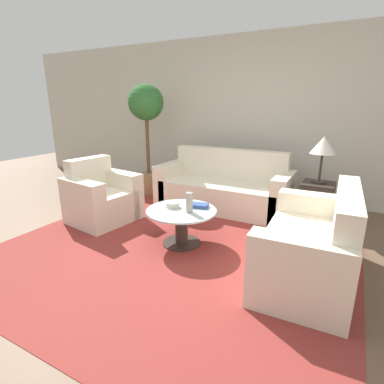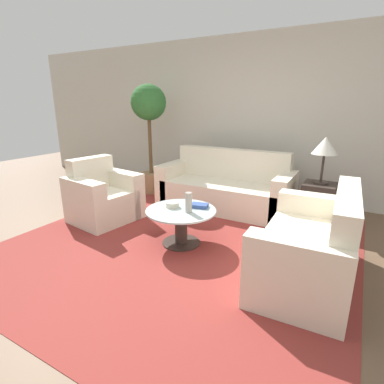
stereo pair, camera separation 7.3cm
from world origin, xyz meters
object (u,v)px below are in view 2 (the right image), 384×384
at_px(armchair, 102,199).
at_px(table_lamp, 325,147).
at_px(vase, 189,202).
at_px(potted_plant, 149,120).
at_px(sofa_main, 226,189).
at_px(loveseat, 313,250).
at_px(bowl, 173,205).
at_px(coffee_table, 181,222).
at_px(book_stack, 199,206).

height_order(armchair, table_lamp, table_lamp).
distance_m(armchair, vase, 1.47).
bearing_deg(potted_plant, sofa_main, -4.52).
bearing_deg(loveseat, bowl, -94.02).
height_order(coffee_table, book_stack, book_stack).
bearing_deg(bowl, vase, -11.63).
relative_size(coffee_table, table_lamp, 1.34).
relative_size(sofa_main, armchair, 2.16).
relative_size(sofa_main, table_lamp, 3.38).
relative_size(loveseat, book_stack, 6.86).
bearing_deg(potted_plant, coffee_table, -44.35).
bearing_deg(bowl, table_lamp, 43.22).
distance_m(potted_plant, book_stack, 2.32).
height_order(table_lamp, book_stack, table_lamp).
distance_m(armchair, bowl, 1.22).
bearing_deg(coffee_table, potted_plant, 135.65).
bearing_deg(vase, book_stack, 81.97).
height_order(armchair, loveseat, loveseat).
xyz_separation_m(sofa_main, loveseat, (1.46, -1.43, 0.00)).
height_order(sofa_main, loveseat, sofa_main).
relative_size(table_lamp, book_stack, 2.79).
xyz_separation_m(armchair, book_stack, (1.47, 0.05, 0.14)).
bearing_deg(armchair, potted_plant, 17.29).
bearing_deg(armchair, bowl, -86.18).
height_order(loveseat, bowl, loveseat).
xyz_separation_m(loveseat, coffee_table, (-1.40, 0.03, -0.02)).
distance_m(vase, book_stack, 0.22).
distance_m(sofa_main, coffee_table, 1.40).
bearing_deg(sofa_main, loveseat, -44.26).
bearing_deg(book_stack, bowl, -164.17).
distance_m(armchair, loveseat, 2.74).
xyz_separation_m(sofa_main, bowl, (-0.07, -1.37, 0.15)).
relative_size(armchair, coffee_table, 1.17).
xyz_separation_m(sofa_main, book_stack, (0.20, -1.23, 0.14)).
relative_size(sofa_main, potted_plant, 1.07).
xyz_separation_m(loveseat, bowl, (-1.53, 0.05, 0.15)).
bearing_deg(armchair, vase, -87.38).
bearing_deg(vase, potted_plant, 137.23).
height_order(armchair, book_stack, armchair).
xyz_separation_m(vase, bowl, (-0.24, 0.05, -0.08)).
distance_m(coffee_table, bowl, 0.22).
distance_m(potted_plant, vase, 2.39).
xyz_separation_m(armchair, vase, (1.45, -0.14, 0.23)).
xyz_separation_m(loveseat, potted_plant, (-2.95, 1.54, 0.98)).
relative_size(armchair, vase, 4.16).
bearing_deg(coffee_table, table_lamp, 46.52).
bearing_deg(vase, sofa_main, 97.02).
distance_m(coffee_table, book_stack, 0.28).
xyz_separation_m(potted_plant, bowl, (1.43, -1.49, -0.83)).
height_order(sofa_main, table_lamp, table_lamp).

